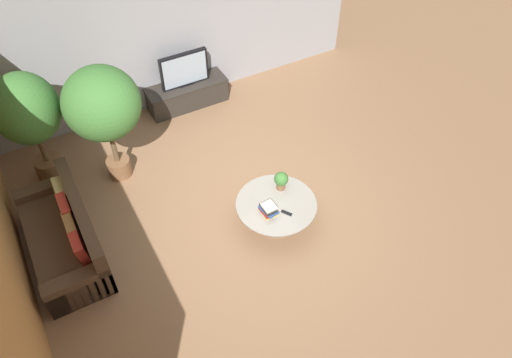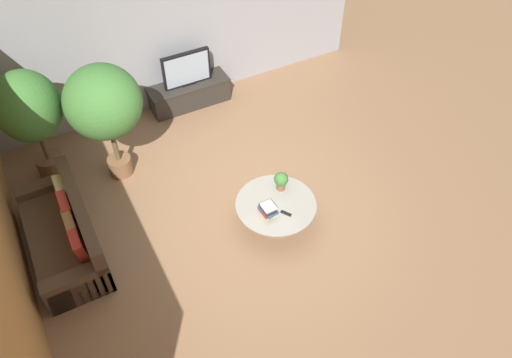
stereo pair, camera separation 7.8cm
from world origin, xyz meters
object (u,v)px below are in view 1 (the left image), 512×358
potted_palm_tall (27,113)px  potted_plant_tabletop (281,180)px  media_console (187,94)px  couch_by_wall (66,237)px  potted_palm_corner (102,106)px  coffee_table (276,209)px  television (184,70)px

potted_palm_tall → potted_plant_tabletop: bearing=-39.1°
media_console → couch_by_wall: (-2.77, -2.27, 0.06)m
media_console → potted_palm_corner: potted_palm_corner is taller
couch_by_wall → potted_palm_tall: potted_palm_tall is taller
coffee_table → potted_palm_tall: size_ratio=0.61×
potted_palm_corner → potted_plant_tabletop: 2.77m
television → couch_by_wall: television is taller
media_console → coffee_table: bearing=-89.7°
media_console → potted_plant_tabletop: (0.22, -2.98, 0.32)m
media_console → potted_palm_corner: 2.33m
coffee_table → potted_plant_tabletop: size_ratio=3.88×
potted_palm_tall → potted_palm_corner: 1.10m
potted_palm_corner → coffee_table: bearing=-50.6°
media_console → couch_by_wall: size_ratio=0.76×
couch_by_wall → media_console: bearing=129.3°
potted_plant_tabletop → coffee_table: bearing=-132.5°
television → media_console: bearing=90.0°
couch_by_wall → potted_plant_tabletop: (3.00, -0.70, 0.27)m
coffee_table → potted_palm_tall: (-2.67, 2.57, 0.99)m
potted_palm_corner → potted_palm_tall: bearing=152.6°
couch_by_wall → potted_palm_corner: (1.09, 1.13, 1.08)m
potted_palm_tall → potted_palm_corner: (0.97, -0.50, 0.10)m
coffee_table → couch_by_wall: bearing=161.5°
potted_palm_tall → potted_plant_tabletop: 3.77m
couch_by_wall → potted_plant_tabletop: bearing=76.8°
coffee_table → potted_palm_corner: bearing=129.4°
media_console → coffee_table: media_console is taller
media_console → television: television is taller
potted_palm_corner → potted_plant_tabletop: (1.90, -1.83, -0.81)m
couch_by_wall → potted_palm_tall: size_ratio=1.03×
couch_by_wall → coffee_table: bearing=71.5°
television → potted_palm_corner: size_ratio=0.45×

